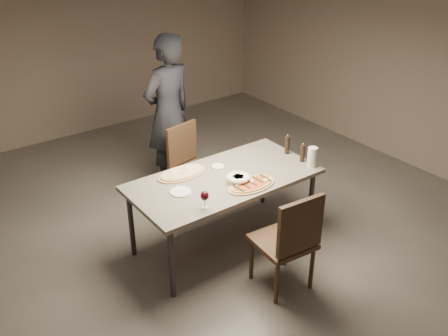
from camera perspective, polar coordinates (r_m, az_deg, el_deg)
room at (r=4.43m, az=0.00°, el=6.31°), size 7.00×7.00×7.00m
dining_table at (r=4.73m, az=0.00°, el=-1.68°), size 1.80×0.90×0.75m
zucchini_pizza at (r=4.56m, az=3.15°, el=-1.87°), size 0.50×0.28×0.05m
ham_pizza at (r=4.76m, az=-4.81°, el=-0.60°), size 0.51×0.28×0.04m
bread_basket at (r=4.59m, az=1.65°, el=-1.23°), size 0.22×0.22×0.08m
oil_dish at (r=4.88m, az=-0.69°, el=0.17°), size 0.12×0.12×0.01m
pepper_mill_left at (r=5.16m, az=7.24°, el=2.67°), size 0.05×0.05×0.21m
pepper_mill_right at (r=5.02m, az=8.97°, el=1.72°), size 0.05×0.05×0.20m
carafe at (r=4.94m, az=10.05°, el=1.24°), size 0.10×0.10×0.20m
wine_glass at (r=4.19m, az=-2.24°, el=-3.25°), size 0.07×0.07×0.16m
side_plate at (r=4.48m, az=-4.98°, el=-2.73°), size 0.19×0.19×0.01m
chair_near at (r=4.27m, az=7.55°, el=-7.93°), size 0.50×0.50×0.98m
chair_far at (r=5.54m, az=-4.00°, el=0.81°), size 0.51×0.51×0.92m
diner at (r=5.78m, az=-6.38°, el=6.24°), size 0.75×0.57×1.83m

